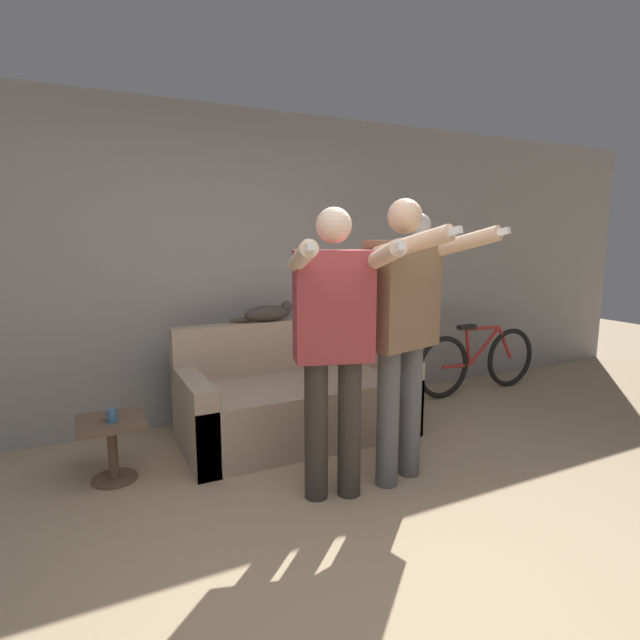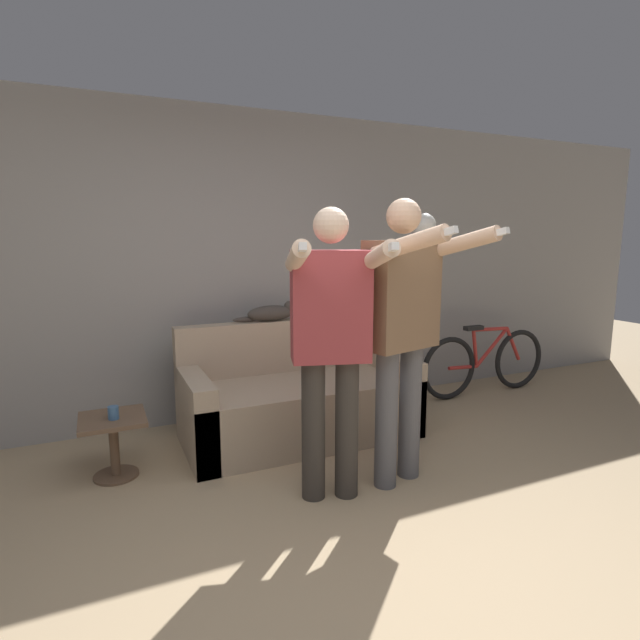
% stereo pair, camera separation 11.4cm
% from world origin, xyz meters
% --- Properties ---
extents(ground_plane, '(16.00, 16.00, 0.00)m').
position_xyz_m(ground_plane, '(0.00, 0.00, 0.00)').
color(ground_plane, tan).
extents(wall_back, '(10.00, 0.05, 2.60)m').
position_xyz_m(wall_back, '(0.00, 2.47, 1.30)').
color(wall_back, gray).
rests_on(wall_back, ground_plane).
extents(couch, '(1.77, 0.84, 0.88)m').
position_xyz_m(couch, '(0.43, 1.79, 0.29)').
color(couch, tan).
rests_on(couch, ground_plane).
extents(person_left, '(0.64, 0.76, 1.72)m').
position_xyz_m(person_left, '(0.24, 0.83, 1.00)').
color(person_left, '#38332D').
rests_on(person_left, ground_plane).
extents(person_right, '(0.66, 0.76, 1.78)m').
position_xyz_m(person_right, '(0.73, 0.83, 1.05)').
color(person_right, '#56565B').
rests_on(person_right, ground_plane).
extents(cat, '(0.52, 0.14, 0.16)m').
position_xyz_m(cat, '(0.32, 2.10, 0.95)').
color(cat, '#3D3833').
rests_on(cat, couch).
extents(floor_lamp, '(0.38, 0.26, 1.75)m').
position_xyz_m(floor_lamp, '(1.48, 1.80, 1.39)').
color(floor_lamp, '#756047').
rests_on(floor_lamp, ground_plane).
extents(side_table, '(0.41, 0.41, 0.41)m').
position_xyz_m(side_table, '(-0.93, 1.65, 0.29)').
color(side_table, brown).
rests_on(side_table, ground_plane).
extents(cup, '(0.07, 0.07, 0.08)m').
position_xyz_m(cup, '(-0.92, 1.61, 0.45)').
color(cup, '#3D6693').
rests_on(cup, side_table).
extents(bicycle, '(1.51, 0.07, 0.70)m').
position_xyz_m(bicycle, '(2.52, 2.03, 0.32)').
color(bicycle, black).
rests_on(bicycle, ground_plane).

